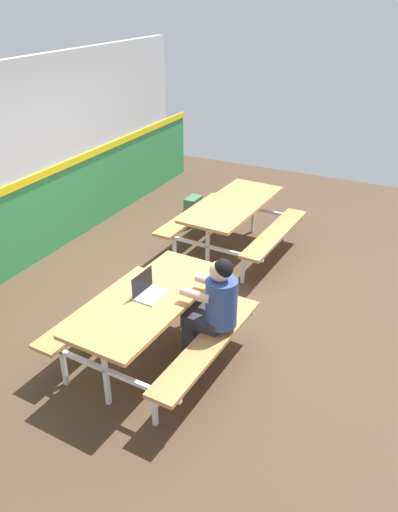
% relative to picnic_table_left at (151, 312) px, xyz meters
% --- Properties ---
extents(ground_plane, '(10.00, 10.00, 0.02)m').
position_rel_picnic_table_left_xyz_m(ground_plane, '(1.27, 0.15, -0.58)').
color(ground_plane, '#4C3826').
extents(accent_backdrop, '(8.00, 0.14, 2.60)m').
position_rel_picnic_table_left_xyz_m(accent_backdrop, '(1.27, 2.54, 0.67)').
color(accent_backdrop, '#338C4C').
rests_on(accent_backdrop, ground).
extents(picnic_table_left, '(1.83, 1.63, 0.74)m').
position_rel_picnic_table_left_xyz_m(picnic_table_left, '(0.00, 0.00, 0.00)').
color(picnic_table_left, tan).
rests_on(picnic_table_left, ground).
extents(picnic_table_right, '(1.83, 1.63, 0.74)m').
position_rel_picnic_table_left_xyz_m(picnic_table_right, '(2.54, 0.24, 0.00)').
color(picnic_table_right, tan).
rests_on(picnic_table_right, ground).
extents(student_nearer, '(0.37, 0.53, 1.21)m').
position_rel_picnic_table_left_xyz_m(student_nearer, '(0.22, -0.57, 0.13)').
color(student_nearer, '#2D2D38').
rests_on(student_nearer, ground).
extents(laptop_silver, '(0.33, 0.24, 0.22)m').
position_rel_picnic_table_left_xyz_m(laptop_silver, '(0.03, 0.04, 0.21)').
color(laptop_silver, silver).
rests_on(laptop_silver, picnic_table_left).
extents(backpack_dark, '(0.30, 0.22, 0.44)m').
position_rel_picnic_table_left_xyz_m(backpack_dark, '(3.13, 1.17, -0.36)').
color(backpack_dark, '#3F724C').
rests_on(backpack_dark, ground).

